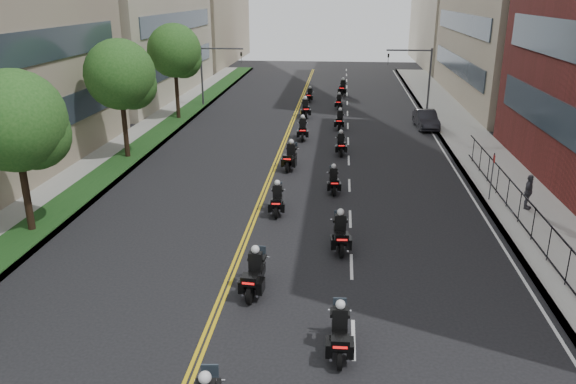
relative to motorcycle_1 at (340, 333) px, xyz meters
The scene contains 22 objects.
sidewalk_right 22.72m from the motorcycle_1, 65.97° to the left, with size 4.00×90.00×0.15m, color gray.
sidewalk_left 25.46m from the motorcycle_1, 125.42° to the left, with size 4.00×90.00×0.15m, color gray.
grass_strip 25.00m from the motorcycle_1, 123.93° to the left, with size 2.00×90.00×0.04m, color #163E16.
iron_fence 11.31m from the motorcycle_1, 43.19° to the left, with size 0.05×28.00×1.50m.
street_trees 20.40m from the motorcycle_1, 133.88° to the left, with size 4.40×38.40×7.98m.
traffic_signal_right 38.47m from the motorcycle_1, 79.81° to the left, with size 4.09×0.20×5.60m.
traffic_signal_left 39.81m from the motorcycle_1, 108.04° to the left, with size 4.09×0.20×5.60m.
motorcycle_1 is the anchor object (origin of this frame).
motorcycle_2 4.56m from the motorcycle_1, 132.33° to the left, with size 0.65×2.45×1.81m.
motorcycle_3 7.28m from the motorcycle_1, 90.24° to the left, with size 0.64×2.45×1.80m.
motorcycle_4 11.61m from the motorcycle_1, 105.70° to the left, with size 0.54×2.28×1.68m.
motorcycle_5 14.56m from the motorcycle_1, 91.74° to the left, with size 0.57×2.13×1.57m.
motorcycle_6 18.80m from the motorcycle_1, 99.62° to the left, with size 0.74×2.51×1.85m.
motorcycle_7 22.20m from the motorcycle_1, 90.24° to the left, with size 0.57×2.25×1.66m.
motorcycle_8 26.13m from the motorcycle_1, 96.43° to the left, with size 0.63×2.47×1.82m.
motorcycle_9 29.60m from the motorcycle_1, 90.41° to the left, with size 0.57×2.30×1.70m.
motorcycle_10 33.88m from the motorcycle_1, 95.48° to the left, with size 0.76×2.48×1.83m.
motorcycle_11 37.85m from the motorcycle_1, 90.54° to the left, with size 0.51×2.09×1.54m.
motorcycle_12 41.29m from the motorcycle_1, 94.55° to the left, with size 0.55×2.09×1.54m.
motorcycle_13 45.01m from the motorcycle_1, 90.02° to the left, with size 0.72×2.54×1.87m.
parked_sedan 31.30m from the motorcycle_1, 77.74° to the left, with size 1.50×4.29×1.41m, color black.
pedestrian_c 15.56m from the motorcycle_1, 53.89° to the left, with size 1.03×0.43×1.76m, color #44434B.
Camera 1 is at (2.57, -10.18, 10.32)m, focal length 35.00 mm.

